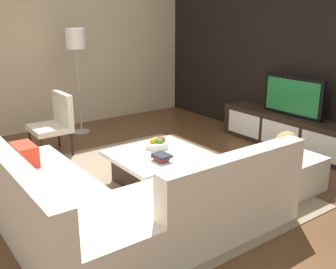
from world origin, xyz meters
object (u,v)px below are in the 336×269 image
Objects in this scene: floor_lamp at (76,46)px; book_stack at (161,157)px; television at (293,96)px; accent_chair_near at (55,120)px; fruit_bowl at (157,143)px; coffee_table at (159,168)px; decorative_ball at (287,144)px; sectional_couch at (114,203)px; media_console at (289,132)px; ottoman at (284,172)px.

book_stack is (2.69, -0.25, -1.02)m from floor_lamp.
television reaches higher than book_stack.
accent_chair_near is 1.71m from fruit_bowl.
floor_lamp reaches higher than coffee_table.
decorative_ball is 1.33× the size of book_stack.
accent_chair_near is 1.39m from floor_lamp.
sectional_couch is at bearing -80.80° from television.
ottoman is at bearing -54.56° from media_console.
floor_lamp reaches higher than fruit_bowl.
coffee_table is 3.74× the size of fruit_bowl.
accent_chair_near reaches higher than fruit_bowl.
book_stack is at bearing -121.42° from decorative_ball.
sectional_couch is 2.32× the size of coffee_table.
sectional_couch is 2.41m from accent_chair_near.
media_console is at bearing 99.21° from sectional_couch.
accent_chair_near is (-2.37, 0.38, 0.20)m from sectional_couch.
book_stack is at bearing -121.42° from ottoman.
coffee_table is (-0.63, 0.94, -0.09)m from sectional_couch.
floor_lamp is 3.68m from decorative_ball.
television is at bearing 99.20° from sectional_couch.
book_stack is (0.12, -2.42, 0.18)m from media_console.
fruit_bowl reaches higher than ottoman.
decorative_ball is at bearing -54.56° from media_console.
accent_chair_near is 4.08× the size of book_stack.
coffee_table is at bearing -30.09° from fruit_bowl.
television is at bearing 40.03° from floor_lamp.
sectional_couch is 3.48× the size of ottoman.
television is at bearing 82.80° from fruit_bowl.
book_stack is (0.39, -0.22, -0.01)m from fruit_bowl.
coffee_table is 1.20× the size of accent_chair_near.
coffee_table is 1.86m from accent_chair_near.
ottoman is (0.86, -1.21, -0.59)m from television.
ottoman is at bearing 15.60° from floor_lamp.
media_console is at bearing 40.02° from floor_lamp.
sectional_couch reaches higher than fruit_bowl.
television is 0.41× the size of sectional_couch.
floor_lamp is at bearing -139.98° from media_console.
media_console is 3.57m from floor_lamp.
accent_chair_near is at bearing -148.49° from ottoman.
decorative_ball is at bearing -54.57° from television.
television is 2.37m from coffee_table.
sectional_couch is at bearing -52.52° from fruit_bowl.
television is 3.55× the size of fruit_bowl.
coffee_table is (-0.10, -2.30, -0.59)m from television.
ottoman is (2.70, 1.66, -0.29)m from accent_chair_near.
fruit_bowl is (-0.28, -2.19, 0.18)m from media_console.
television is 0.95× the size of coffee_table.
decorative_ball is (3.43, 0.96, -0.90)m from floor_lamp.
floor_lamp is 2.45× the size of ottoman.
fruit_bowl is 0.45m from book_stack.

